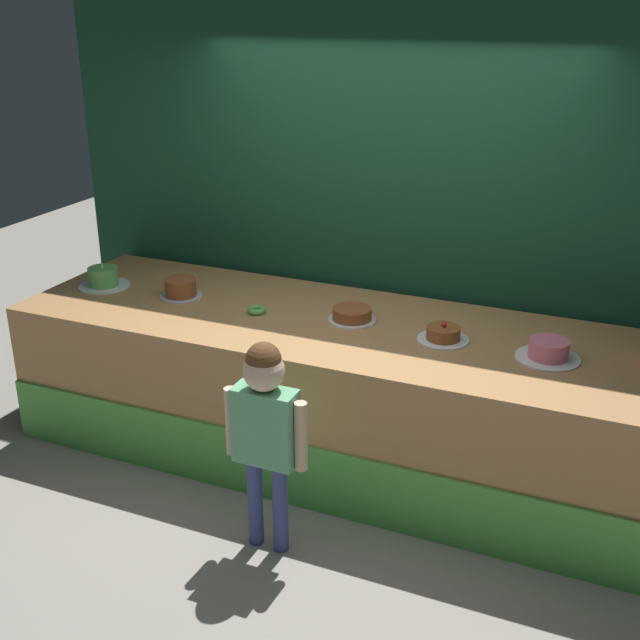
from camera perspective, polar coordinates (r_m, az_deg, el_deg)
name	(u,v)px	position (r m, az deg, el deg)	size (l,w,h in m)	color
ground_plane	(307,507)	(4.73, -0.94, -13.20)	(12.00, 12.00, 0.00)	gray
stage_platform	(347,392)	(4.98, 1.93, -5.16)	(4.15, 1.26, 0.91)	#B27F4C
curtain_backdrop	(390,210)	(5.27, 4.98, 7.82)	(4.70, 0.08, 2.88)	#19472D
child_figure	(265,420)	(4.04, -3.93, -7.10)	(0.46, 0.21, 1.19)	#3F4C8C
donut	(257,310)	(4.97, -4.55, 0.71)	(0.12, 0.12, 0.04)	#59B259
cake_far_left	(103,278)	(5.59, -15.19, 2.90)	(0.34, 0.34, 0.17)	white
cake_left	(181,288)	(5.29, -9.92, 2.24)	(0.28, 0.28, 0.12)	silver
cake_center	(352,315)	(4.84, 2.30, 0.39)	(0.29, 0.29, 0.08)	white
cake_right	(443,334)	(4.61, 8.79, -1.02)	(0.30, 0.30, 0.11)	white
cake_far_right	(548,351)	(4.49, 15.99, -2.11)	(0.35, 0.35, 0.11)	white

